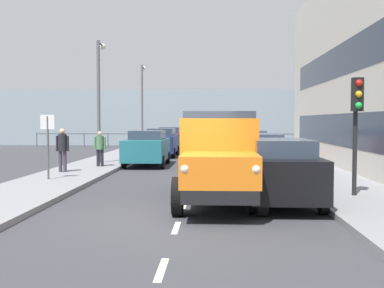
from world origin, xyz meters
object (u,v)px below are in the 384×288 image
object	(u,v)px
pedestrian_in_dark_coat	(100,146)
lamp_post_promenade	(99,90)
car_navy_oppositeside_1	(161,142)
street_sign	(48,135)
car_white_kerbside_3	(243,142)
car_black_kerbside_near	(280,171)
truck_vintage_orange	(219,160)
traffic_light_near	(357,110)
pedestrian_couple_b	(62,146)
car_teal_oppositeside_0	(147,147)
car_red_kerbside_2	(249,147)
lamp_post_far	(142,98)
car_maroon_oppositeside_2	(170,138)
car_silver_kerbside_1	(260,156)

from	to	relation	value
pedestrian_in_dark_coat	lamp_post_promenade	size ratio (longest dim) A/B	0.27
car_navy_oppositeside_1	street_sign	bearing A→B (deg)	78.70
car_white_kerbside_3	pedestrian_in_dark_coat	world-z (taller)	pedestrian_in_dark_coat
car_black_kerbside_near	lamp_post_promenade	size ratio (longest dim) A/B	0.69
truck_vintage_orange	car_navy_oppositeside_1	world-z (taller)	truck_vintage_orange
traffic_light_near	lamp_post_promenade	world-z (taller)	lamp_post_promenade
pedestrian_couple_b	car_teal_oppositeside_0	bearing A→B (deg)	-123.18
car_navy_oppositeside_1	traffic_light_near	world-z (taller)	traffic_light_near
car_red_kerbside_2	pedestrian_couple_b	world-z (taller)	pedestrian_couple_b
car_white_kerbside_3	car_teal_oppositeside_0	xyz separation A→B (m)	(4.98, 5.51, 0.00)
car_navy_oppositeside_1	traffic_light_near	size ratio (longest dim) A/B	1.39
car_navy_oppositeside_1	car_white_kerbside_3	bearing A→B (deg)	172.96
car_navy_oppositeside_1	lamp_post_far	bearing A→B (deg)	-71.38
lamp_post_promenade	street_sign	size ratio (longest dim) A/B	2.64
car_teal_oppositeside_0	car_red_kerbside_2	bearing A→B (deg)	-176.91
car_teal_oppositeside_0	car_navy_oppositeside_1	world-z (taller)	same
pedestrian_in_dark_coat	street_sign	xyz separation A→B (m)	(0.67, 4.67, 0.61)
truck_vintage_orange	car_black_kerbside_near	world-z (taller)	truck_vintage_orange
car_maroon_oppositeside_2	pedestrian_in_dark_coat	world-z (taller)	pedestrian_in_dark_coat
car_white_kerbside_3	car_navy_oppositeside_1	xyz separation A→B (m)	(4.98, -0.61, 0.00)
car_maroon_oppositeside_2	traffic_light_near	world-z (taller)	traffic_light_near
car_white_kerbside_3	lamp_post_promenade	bearing A→B (deg)	36.65
car_black_kerbside_near	car_white_kerbside_3	world-z (taller)	same
car_silver_kerbside_1	lamp_post_far	distance (m)	19.27
car_black_kerbside_near	pedestrian_couple_b	world-z (taller)	pedestrian_couple_b
car_teal_oppositeside_0	lamp_post_promenade	world-z (taller)	lamp_post_promenade
car_silver_kerbside_1	truck_vintage_orange	bearing A→B (deg)	73.69
pedestrian_couple_b	pedestrian_in_dark_coat	xyz separation A→B (m)	(-0.92, -2.37, -0.10)
car_teal_oppositeside_0	car_black_kerbside_near	bearing A→B (deg)	115.72
car_black_kerbside_near	truck_vintage_orange	bearing A→B (deg)	7.88
car_navy_oppositeside_1	car_red_kerbside_2	bearing A→B (deg)	130.37
car_teal_oppositeside_0	pedestrian_in_dark_coat	world-z (taller)	pedestrian_in_dark_coat
car_navy_oppositeside_1	pedestrian_couple_b	size ratio (longest dim) A/B	2.57
car_black_kerbside_near	car_red_kerbside_2	size ratio (longest dim) A/B	0.94
car_red_kerbside_2	traffic_light_near	size ratio (longest dim) A/B	1.36
car_black_kerbside_near	street_sign	bearing A→B (deg)	-26.71
car_navy_oppositeside_1	car_black_kerbside_near	bearing A→B (deg)	106.83
car_navy_oppositeside_1	traffic_light_near	distance (m)	17.41
lamp_post_promenade	truck_vintage_orange	bearing A→B (deg)	118.35
lamp_post_promenade	street_sign	world-z (taller)	lamp_post_promenade
car_white_kerbside_3	truck_vintage_orange	bearing A→B (deg)	84.34
car_black_kerbside_near	car_silver_kerbside_1	size ratio (longest dim) A/B	0.91
car_maroon_oppositeside_2	traffic_light_near	size ratio (longest dim) A/B	1.30
car_navy_oppositeside_1	street_sign	size ratio (longest dim) A/B	1.98
lamp_post_far	pedestrian_couple_b	bearing A→B (deg)	87.90
truck_vintage_orange	car_silver_kerbside_1	distance (m)	5.68
pedestrian_in_dark_coat	car_red_kerbside_2	bearing A→B (deg)	-162.52
car_navy_oppositeside_1	car_teal_oppositeside_0	bearing A→B (deg)	90.00
car_maroon_oppositeside_2	lamp_post_far	distance (m)	3.78
pedestrian_in_dark_coat	traffic_light_near	xyz separation A→B (m)	(-8.97, 7.81, 1.40)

